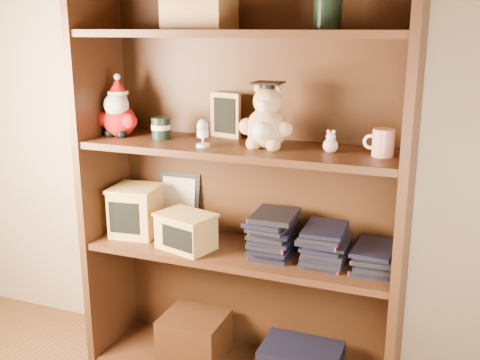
# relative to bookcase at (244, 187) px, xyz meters

# --- Properties ---
(bookcase) EXTENTS (1.20, 0.35, 1.60)m
(bookcase) POSITION_rel_bookcase_xyz_m (0.00, 0.00, 0.00)
(bookcase) COLOR #412412
(bookcase) RESTS_ON ground
(shelf_lower) EXTENTS (1.14, 0.33, 0.02)m
(shelf_lower) POSITION_rel_bookcase_xyz_m (0.00, -0.05, -0.24)
(shelf_lower) COLOR #412412
(shelf_lower) RESTS_ON ground
(shelf_upper) EXTENTS (1.14, 0.33, 0.02)m
(shelf_upper) POSITION_rel_bookcase_xyz_m (0.00, -0.05, 0.16)
(shelf_upper) COLOR #412412
(shelf_upper) RESTS_ON ground
(santa_plush) EXTENTS (0.17, 0.13, 0.25)m
(santa_plush) POSITION_rel_bookcase_xyz_m (-0.50, -0.06, 0.26)
(santa_plush) COLOR #A50F0F
(santa_plush) RESTS_ON shelf_upper
(teachers_tin) EXTENTS (0.07, 0.07, 0.08)m
(teachers_tin) POSITION_rel_bookcase_xyz_m (-0.32, -0.05, 0.21)
(teachers_tin) COLOR black
(teachers_tin) RESTS_ON shelf_upper
(chalkboard_plaque) EXTENTS (0.13, 0.09, 0.17)m
(chalkboard_plaque) POSITION_rel_bookcase_xyz_m (-0.10, 0.06, 0.25)
(chalkboard_plaque) COLOR #9E7547
(chalkboard_plaque) RESTS_ON shelf_upper
(egg_cup) EXTENTS (0.05, 0.05, 0.10)m
(egg_cup) POSITION_rel_bookcase_xyz_m (-0.11, -0.13, 0.22)
(egg_cup) COLOR white
(egg_cup) RESTS_ON shelf_upper
(grad_teddy_bear) EXTENTS (0.19, 0.17, 0.24)m
(grad_teddy_bear) POSITION_rel_bookcase_xyz_m (0.10, -0.06, 0.26)
(grad_teddy_bear) COLOR tan
(grad_teddy_bear) RESTS_ON shelf_upper
(pink_figurine) EXTENTS (0.05, 0.05, 0.08)m
(pink_figurine) POSITION_rel_bookcase_xyz_m (0.33, -0.05, 0.20)
(pink_figurine) COLOR #D6A5A6
(pink_figurine) RESTS_ON shelf_upper
(teacher_mug) EXTENTS (0.10, 0.07, 0.09)m
(teacher_mug) POSITION_rel_bookcase_xyz_m (0.50, -0.05, 0.22)
(teacher_mug) COLOR silver
(teacher_mug) RESTS_ON shelf_upper
(certificate_frame) EXTENTS (0.18, 0.05, 0.23)m
(certificate_frame) POSITION_rel_bookcase_xyz_m (-0.32, 0.09, -0.11)
(certificate_frame) COLOR black
(certificate_frame) RESTS_ON shelf_lower
(treats_box) EXTENTS (0.20, 0.20, 0.20)m
(treats_box) POSITION_rel_bookcase_xyz_m (-0.44, -0.05, -0.13)
(treats_box) COLOR tan
(treats_box) RESTS_ON shelf_lower
(pencils_box) EXTENTS (0.24, 0.20, 0.14)m
(pencils_box) POSITION_rel_bookcase_xyz_m (-0.19, -0.12, -0.16)
(pencils_box) COLOR tan
(pencils_box) RESTS_ON shelf_lower
(book_stack_left) EXTENTS (0.14, 0.20, 0.16)m
(book_stack_left) POSITION_rel_bookcase_xyz_m (0.13, -0.05, -0.15)
(book_stack_left) COLOR black
(book_stack_left) RESTS_ON shelf_lower
(book_stack_mid) EXTENTS (0.14, 0.20, 0.14)m
(book_stack_mid) POSITION_rel_bookcase_xyz_m (0.32, -0.05, -0.16)
(book_stack_mid) COLOR black
(book_stack_mid) RESTS_ON shelf_lower
(book_stack_right) EXTENTS (0.14, 0.20, 0.08)m
(book_stack_right) POSITION_rel_bookcase_xyz_m (0.50, -0.05, -0.19)
(book_stack_right) COLOR black
(book_stack_right) RESTS_ON shelf_lower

